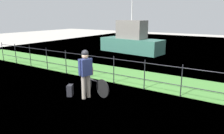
% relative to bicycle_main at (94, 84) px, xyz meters
% --- Properties ---
extents(ground_plane, '(60.00, 60.00, 0.00)m').
position_rel_bicycle_main_xyz_m(ground_plane, '(0.68, -0.62, -0.34)').
color(ground_plane, '#B2ADA3').
extents(grass_strip, '(27.00, 2.40, 0.03)m').
position_rel_bicycle_main_xyz_m(grass_strip, '(0.68, 2.63, -0.33)').
color(grass_strip, '#478438').
rests_on(grass_strip, ground).
extents(harbor_water, '(30.00, 30.00, 0.00)m').
position_rel_bicycle_main_xyz_m(harbor_water, '(0.68, 10.60, -0.34)').
color(harbor_water, slate).
rests_on(harbor_water, ground).
extents(iron_fence, '(18.04, 0.04, 1.17)m').
position_rel_bicycle_main_xyz_m(iron_fence, '(0.68, 1.39, 0.32)').
color(iron_fence, black).
rests_on(iron_fence, ground).
extents(bicycle_main, '(1.59, 0.48, 0.65)m').
position_rel_bicycle_main_xyz_m(bicycle_main, '(0.00, 0.00, 0.00)').
color(bicycle_main, black).
rests_on(bicycle_main, ground).
extents(wooden_crate, '(0.39, 0.34, 0.28)m').
position_rel_bicycle_main_xyz_m(wooden_crate, '(-0.34, 0.09, 0.44)').
color(wooden_crate, brown).
rests_on(wooden_crate, bicycle_main).
extents(terrier_dog, '(0.32, 0.21, 0.18)m').
position_rel_bicycle_main_xyz_m(terrier_dog, '(-0.32, 0.09, 0.66)').
color(terrier_dog, '#4C3D2D').
rests_on(terrier_dog, wooden_crate).
extents(cyclist_person, '(0.36, 0.52, 1.68)m').
position_rel_bicycle_main_xyz_m(cyclist_person, '(0.04, -0.48, 0.66)').
color(cyclist_person, gray).
rests_on(cyclist_person, ground).
extents(backpack_on_paving, '(0.29, 0.33, 0.40)m').
position_rel_bicycle_main_xyz_m(backpack_on_paving, '(-0.57, -0.63, -0.14)').
color(backpack_on_paving, black).
rests_on(backpack_on_paving, ground).
extents(moored_boat_near, '(5.13, 2.30, 4.05)m').
position_rel_bicycle_main_xyz_m(moored_boat_near, '(-3.01, 8.65, 0.54)').
color(moored_boat_near, '#336656').
rests_on(moored_boat_near, ground).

